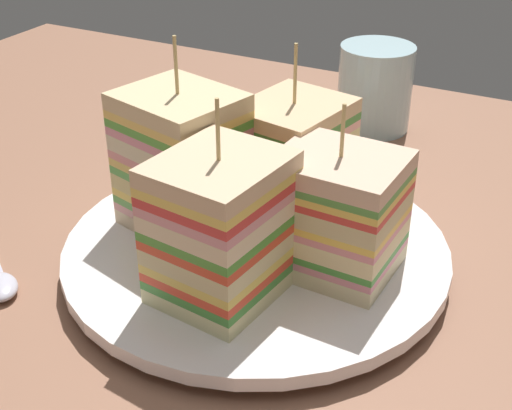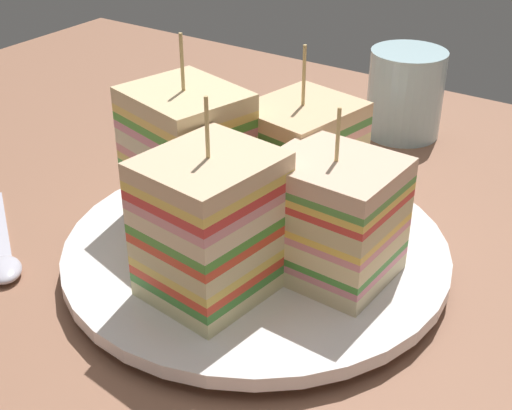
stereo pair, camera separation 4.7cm
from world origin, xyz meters
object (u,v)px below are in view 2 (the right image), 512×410
(drinking_glass, at_px, (405,99))
(chip_pile, at_px, (263,224))
(sandwich_wedge_2, at_px, (335,215))
(spoon, at_px, (2,256))
(sandwich_wedge_0, at_px, (185,159))
(sandwich_wedge_3, at_px, (302,159))
(sandwich_wedge_1, at_px, (211,226))
(plate, at_px, (256,251))

(drinking_glass, bearing_deg, chip_pile, 91.12)
(sandwich_wedge_2, bearing_deg, spoon, 28.20)
(sandwich_wedge_0, distance_m, sandwich_wedge_3, 0.08)
(spoon, bearing_deg, sandwich_wedge_0, 80.03)
(drinking_glass, bearing_deg, sandwich_wedge_0, 79.45)
(sandwich_wedge_1, relative_size, spoon, 1.03)
(sandwich_wedge_0, height_order, spoon, sandwich_wedge_0)
(sandwich_wedge_0, distance_m, chip_pile, 0.07)
(sandwich_wedge_0, height_order, drinking_glass, sandwich_wedge_0)
(sandwich_wedge_3, relative_size, chip_pile, 2.02)
(chip_pile, distance_m, drinking_glass, 0.25)
(chip_pile, xyz_separation_m, drinking_glass, (0.00, -0.25, 0.01))
(sandwich_wedge_3, bearing_deg, sandwich_wedge_2, 56.89)
(drinking_glass, bearing_deg, sandwich_wedge_3, 92.41)
(plate, height_order, drinking_glass, drinking_glass)
(sandwich_wedge_0, distance_m, sandwich_wedge_2, 0.11)
(sandwich_wedge_2, xyz_separation_m, drinking_glass, (0.06, -0.26, -0.02))
(plate, height_order, sandwich_wedge_0, sandwich_wedge_0)
(sandwich_wedge_1, bearing_deg, drinking_glass, 9.50)
(sandwich_wedge_3, relative_size, spoon, 1.01)
(sandwich_wedge_1, height_order, sandwich_wedge_3, sandwich_wedge_1)
(sandwich_wedge_1, relative_size, drinking_glass, 1.55)
(spoon, bearing_deg, drinking_glass, 103.11)
(plate, xyz_separation_m, spoon, (0.15, 0.10, -0.01))
(sandwich_wedge_2, distance_m, drinking_glass, 0.27)
(chip_pile, bearing_deg, drinking_glass, -88.88)
(sandwich_wedge_1, xyz_separation_m, sandwich_wedge_3, (0.01, -0.11, -0.00))
(spoon, bearing_deg, sandwich_wedge_1, 48.95)
(sandwich_wedge_3, bearing_deg, drinking_glass, -167.02)
(plate, relative_size, chip_pile, 4.27)
(sandwich_wedge_1, xyz_separation_m, spoon, (0.16, 0.04, -0.06))
(chip_pile, bearing_deg, spoon, 36.52)
(sandwich_wedge_0, relative_size, sandwich_wedge_3, 1.10)
(sandwich_wedge_0, bearing_deg, sandwich_wedge_3, 60.41)
(chip_pile, bearing_deg, plate, 103.16)
(plate, height_order, sandwich_wedge_3, sandwich_wedge_3)
(plate, relative_size, sandwich_wedge_2, 2.34)
(sandwich_wedge_0, xyz_separation_m, drinking_glass, (-0.05, -0.26, -0.03))
(sandwich_wedge_2, bearing_deg, drinking_glass, -73.51)
(plate, bearing_deg, sandwich_wedge_0, 2.51)
(spoon, relative_size, drinking_glass, 1.50)
(plate, height_order, sandwich_wedge_2, sandwich_wedge_2)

